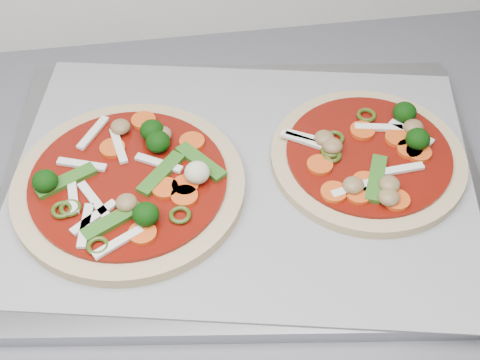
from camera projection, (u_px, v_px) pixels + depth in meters
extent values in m
cube|color=gray|center=(243.00, 181.00, 0.66)|extent=(0.50, 0.40, 0.02)
cube|color=gray|center=(243.00, 175.00, 0.65)|extent=(0.50, 0.41, 0.00)
cylinder|color=tan|center=(129.00, 186.00, 0.63)|extent=(0.27, 0.27, 0.01)
cylinder|color=maroon|center=(128.00, 180.00, 0.63)|extent=(0.23, 0.23, 0.00)
cylinder|color=#F4541D|center=(113.00, 148.00, 0.65)|extent=(0.03, 0.03, 0.00)
cylinder|color=#F4541D|center=(192.00, 142.00, 0.65)|extent=(0.03, 0.03, 0.00)
cube|color=#2F6D1E|center=(113.00, 221.00, 0.59)|extent=(0.06, 0.04, 0.00)
ellipsoid|color=olive|center=(162.00, 134.00, 0.65)|extent=(0.02, 0.02, 0.01)
ellipsoid|color=#093A07|center=(45.00, 181.00, 0.61)|extent=(0.03, 0.03, 0.02)
cylinder|color=#F4541D|center=(142.00, 233.00, 0.58)|extent=(0.03, 0.03, 0.00)
ellipsoid|color=#093A07|center=(158.00, 142.00, 0.64)|extent=(0.03, 0.03, 0.02)
torus|color=#334411|center=(70.00, 208.00, 0.60)|extent=(0.03, 0.03, 0.00)
cube|color=#2F6D1E|center=(201.00, 162.00, 0.64)|extent=(0.05, 0.05, 0.00)
cube|color=#2F6D1E|center=(161.00, 173.00, 0.63)|extent=(0.05, 0.05, 0.00)
torus|color=#334411|center=(180.00, 215.00, 0.59)|extent=(0.02, 0.02, 0.00)
ellipsoid|color=#093A07|center=(152.00, 130.00, 0.65)|extent=(0.03, 0.03, 0.02)
torus|color=#334411|center=(98.00, 246.00, 0.57)|extent=(0.02, 0.02, 0.00)
cylinder|color=#F4541D|center=(165.00, 188.00, 0.61)|extent=(0.03, 0.03, 0.00)
torus|color=#334411|center=(62.00, 210.00, 0.60)|extent=(0.03, 0.03, 0.00)
cube|color=white|center=(119.00, 146.00, 0.65)|extent=(0.02, 0.05, 0.00)
ellipsoid|color=#093A07|center=(146.00, 214.00, 0.58)|extent=(0.03, 0.03, 0.02)
ellipsoid|color=beige|center=(197.00, 173.00, 0.62)|extent=(0.03, 0.03, 0.02)
cube|color=white|center=(73.00, 194.00, 0.61)|extent=(0.01, 0.05, 0.00)
cube|color=white|center=(94.00, 217.00, 0.59)|extent=(0.04, 0.04, 0.00)
cube|color=#2F6D1E|center=(66.00, 181.00, 0.62)|extent=(0.06, 0.04, 0.00)
cylinder|color=#F4541D|center=(185.00, 186.00, 0.62)|extent=(0.03, 0.03, 0.00)
ellipsoid|color=olive|center=(120.00, 127.00, 0.66)|extent=(0.02, 0.02, 0.01)
cube|color=white|center=(93.00, 200.00, 0.60)|extent=(0.03, 0.05, 0.00)
cube|color=white|center=(85.00, 226.00, 0.58)|extent=(0.02, 0.05, 0.00)
cube|color=white|center=(159.00, 163.00, 0.63)|extent=(0.05, 0.03, 0.00)
cube|color=white|center=(82.00, 165.00, 0.63)|extent=(0.05, 0.02, 0.00)
cylinder|color=#F4541D|center=(144.00, 120.00, 0.67)|extent=(0.03, 0.03, 0.00)
cylinder|color=#F4541D|center=(184.00, 196.00, 0.61)|extent=(0.03, 0.03, 0.00)
ellipsoid|color=olive|center=(126.00, 203.00, 0.60)|extent=(0.02, 0.02, 0.01)
cube|color=white|center=(118.00, 242.00, 0.57)|extent=(0.05, 0.03, 0.00)
cube|color=white|center=(93.00, 133.00, 0.66)|extent=(0.03, 0.04, 0.00)
cylinder|color=tan|center=(368.00, 158.00, 0.66)|extent=(0.23, 0.23, 0.01)
cylinder|color=maroon|center=(369.00, 153.00, 0.65)|extent=(0.19, 0.19, 0.00)
cube|color=white|center=(399.00, 170.00, 0.63)|extent=(0.05, 0.01, 0.00)
cylinder|color=#F4541D|center=(320.00, 165.00, 0.64)|extent=(0.03, 0.03, 0.00)
cube|color=white|center=(411.00, 132.00, 0.67)|extent=(0.04, 0.04, 0.00)
ellipsoid|color=olive|center=(324.00, 138.00, 0.65)|extent=(0.03, 0.03, 0.01)
ellipsoid|color=olive|center=(353.00, 185.00, 0.61)|extent=(0.02, 0.02, 0.01)
cylinder|color=#F4541D|center=(334.00, 192.00, 0.61)|extent=(0.04, 0.04, 0.00)
ellipsoid|color=olive|center=(389.00, 184.00, 0.61)|extent=(0.03, 0.03, 0.01)
ellipsoid|color=olive|center=(333.00, 146.00, 0.65)|extent=(0.02, 0.02, 0.01)
cube|color=white|center=(309.00, 138.00, 0.66)|extent=(0.05, 0.03, 0.00)
cube|color=white|center=(355.00, 188.00, 0.62)|extent=(0.05, 0.02, 0.00)
cylinder|color=#F4541D|center=(396.00, 200.00, 0.61)|extent=(0.03, 0.03, 0.00)
cube|color=white|center=(303.00, 140.00, 0.66)|extent=(0.04, 0.03, 0.00)
ellipsoid|color=olive|center=(413.00, 127.00, 0.66)|extent=(0.02, 0.02, 0.01)
ellipsoid|color=#093A07|center=(418.00, 139.00, 0.65)|extent=(0.03, 0.03, 0.02)
cylinder|color=#F4541D|center=(419.00, 152.00, 0.65)|extent=(0.04, 0.04, 0.00)
cylinder|color=#F4541D|center=(362.00, 131.00, 0.67)|extent=(0.03, 0.03, 0.00)
cylinder|color=#F4541D|center=(365.00, 182.00, 0.62)|extent=(0.03, 0.03, 0.00)
ellipsoid|color=olive|center=(389.00, 197.00, 0.60)|extent=(0.03, 0.03, 0.01)
cylinder|color=#F4541D|center=(410.00, 149.00, 0.65)|extent=(0.03, 0.03, 0.00)
torus|color=#334411|center=(331.00, 155.00, 0.64)|extent=(0.02, 0.02, 0.00)
torus|color=#334411|center=(334.00, 138.00, 0.66)|extent=(0.02, 0.02, 0.00)
torus|color=#334411|center=(366.00, 115.00, 0.68)|extent=(0.03, 0.03, 0.00)
cube|color=white|center=(379.00, 127.00, 0.67)|extent=(0.05, 0.02, 0.00)
cylinder|color=#F4541D|center=(359.00, 194.00, 0.61)|extent=(0.03, 0.03, 0.00)
torus|color=#334411|center=(331.00, 150.00, 0.65)|extent=(0.03, 0.03, 0.00)
cube|color=#2F6D1E|center=(376.00, 178.00, 0.62)|extent=(0.04, 0.06, 0.00)
cylinder|color=#F4541D|center=(397.00, 138.00, 0.66)|extent=(0.04, 0.04, 0.00)
ellipsoid|color=#093A07|center=(405.00, 112.00, 0.67)|extent=(0.03, 0.03, 0.02)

